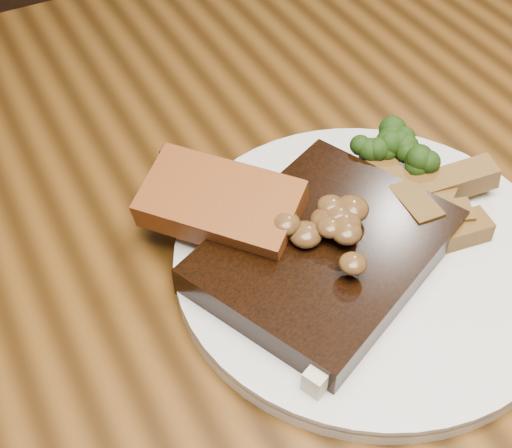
{
  "coord_description": "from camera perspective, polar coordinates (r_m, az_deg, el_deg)",
  "views": [
    {
      "loc": [
        -0.19,
        -0.32,
        1.17
      ],
      "look_at": [
        -0.01,
        0.0,
        0.78
      ],
      "focal_mm": 50.0,
      "sensor_mm": 36.0,
      "label": 1
    }
  ],
  "objects": [
    {
      "name": "potato_wedges",
      "position": [
        0.56,
        13.64,
        0.55
      ],
      "size": [
        0.12,
        0.12,
        0.02
      ],
      "primitive_type": null,
      "color": "brown",
      "rests_on": "plate"
    },
    {
      "name": "garlic_bread",
      "position": [
        0.54,
        -2.77,
        0.11
      ],
      "size": [
        0.12,
        0.13,
        0.03
      ],
      "primitive_type": "cube",
      "rotation": [
        0.0,
        0.0,
        -0.87
      ],
      "color": "brown",
      "rests_on": "plate"
    },
    {
      "name": "mushroom_pile",
      "position": [
        0.5,
        5.94,
        -0.21
      ],
      "size": [
        0.07,
        0.07,
        0.03
      ],
      "primitive_type": null,
      "color": "brown",
      "rests_on": "steak"
    },
    {
      "name": "broccoli_cluster",
      "position": [
        0.6,
        10.95,
        5.32
      ],
      "size": [
        0.07,
        0.07,
        0.04
      ],
      "primitive_type": null,
      "color": "#1E360C",
      "rests_on": "plate"
    },
    {
      "name": "steak_bone",
      "position": [
        0.5,
        9.26,
        -7.26
      ],
      "size": [
        0.14,
        0.07,
        0.02
      ],
      "primitive_type": "cube",
      "rotation": [
        0.0,
        0.0,
        0.42
      ],
      "color": "beige",
      "rests_on": "plate"
    },
    {
      "name": "dining_table",
      "position": [
        0.63,
        1.17,
        -7.27
      ],
      "size": [
        1.6,
        0.9,
        0.75
      ],
      "color": "#533210",
      "rests_on": "ground"
    },
    {
      "name": "chair_far",
      "position": [
        1.19,
        -19.1,
        7.25
      ],
      "size": [
        0.53,
        0.53,
        0.85
      ],
      "rotation": [
        0.0,
        0.0,
        3.57
      ],
      "color": "black",
      "rests_on": "ground"
    },
    {
      "name": "plate",
      "position": [
        0.55,
        8.91,
        -2.91
      ],
      "size": [
        0.32,
        0.32,
        0.01
      ],
      "primitive_type": "cylinder",
      "rotation": [
        0.0,
        0.0,
        -0.1
      ],
      "color": "silver",
      "rests_on": "dining_table"
    },
    {
      "name": "steak",
      "position": [
        0.53,
        5.55,
        -2.21
      ],
      "size": [
        0.22,
        0.2,
        0.03
      ],
      "primitive_type": "cube",
      "rotation": [
        0.0,
        0.0,
        0.42
      ],
      "color": "black",
      "rests_on": "plate"
    }
  ]
}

